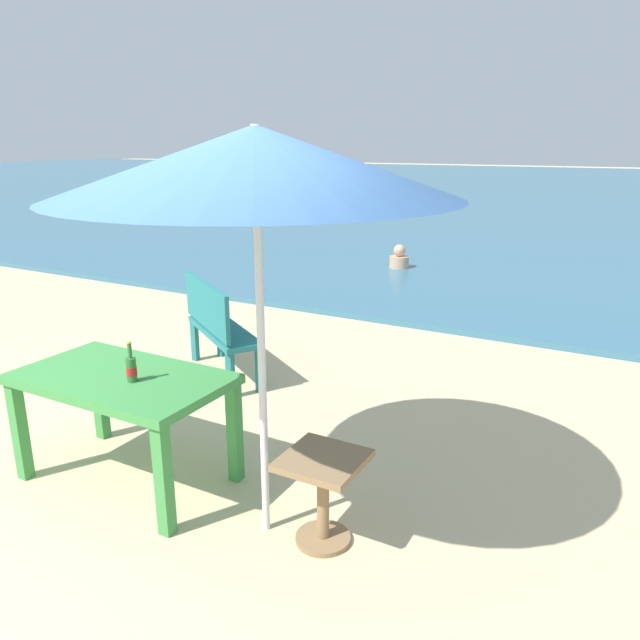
# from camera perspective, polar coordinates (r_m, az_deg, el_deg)

# --- Properties ---
(ground_plane) EXTENTS (120.00, 120.00, 0.00)m
(ground_plane) POSITION_cam_1_polar(r_m,az_deg,el_deg) (3.70, -20.56, -21.53)
(ground_plane) COLOR beige
(sea_water) EXTENTS (120.00, 50.00, 0.08)m
(sea_water) POSITION_cam_1_polar(r_m,az_deg,el_deg) (31.95, 24.99, 11.09)
(sea_water) COLOR #386B84
(sea_water) RESTS_ON ground_plane
(picnic_table_green) EXTENTS (1.40, 0.80, 0.76)m
(picnic_table_green) POSITION_cam_1_polar(r_m,az_deg,el_deg) (4.20, -18.10, -6.32)
(picnic_table_green) COLOR #3D8C42
(picnic_table_green) RESTS_ON ground_plane
(beer_bottle_amber) EXTENTS (0.07, 0.07, 0.26)m
(beer_bottle_amber) POSITION_cam_1_polar(r_m,az_deg,el_deg) (3.99, -17.38, -4.30)
(beer_bottle_amber) COLOR #2D662D
(beer_bottle_amber) RESTS_ON picnic_table_green
(patio_umbrella) EXTENTS (2.10, 2.10, 2.30)m
(patio_umbrella) POSITION_cam_1_polar(r_m,az_deg,el_deg) (3.13, -6.07, 14.55)
(patio_umbrella) COLOR silver
(patio_umbrella) RESTS_ON ground_plane
(side_table_wood) EXTENTS (0.44, 0.44, 0.54)m
(side_table_wood) POSITION_cam_1_polar(r_m,az_deg,el_deg) (3.52, 0.29, -15.45)
(side_table_wood) COLOR olive
(side_table_wood) RESTS_ON ground_plane
(bench_teal_center) EXTENTS (1.20, 0.96, 0.95)m
(bench_teal_center) POSITION_cam_1_polar(r_m,az_deg,el_deg) (5.88, -9.72, -0.31)
(bench_teal_center) COLOR #237275
(bench_teal_center) RESTS_ON ground_plane
(swimmer_person) EXTENTS (0.34, 0.34, 0.41)m
(swimmer_person) POSITION_cam_1_polar(r_m,az_deg,el_deg) (10.76, 7.48, 5.76)
(swimmer_person) COLOR tan
(swimmer_person) RESTS_ON sea_water
(boat_sailboat) EXTENTS (3.64, 0.99, 1.32)m
(boat_sailboat) POSITION_cam_1_polar(r_m,az_deg,el_deg) (46.29, -3.28, 14.41)
(boat_sailboat) COLOR #38383F
(boat_sailboat) RESTS_ON sea_water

